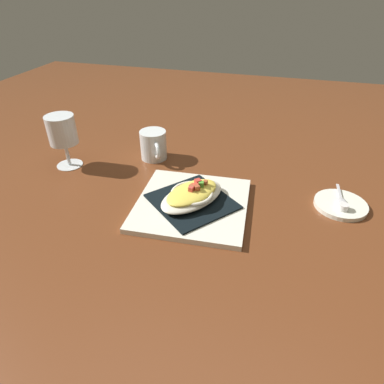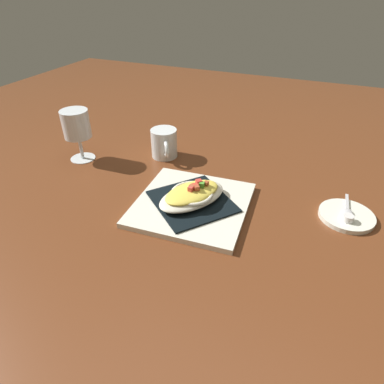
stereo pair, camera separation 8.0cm
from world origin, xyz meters
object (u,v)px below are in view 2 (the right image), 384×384
(gratin_dish, at_px, (192,194))
(creamer_saucer, at_px, (346,216))
(square_plate, at_px, (192,204))
(creamer_cup_0, at_px, (348,218))
(stemmed_glass, at_px, (77,127))
(coffee_mug, at_px, (164,145))
(spoon, at_px, (347,211))

(gratin_dish, relative_size, creamer_saucer, 1.62)
(gratin_dish, bearing_deg, creamer_saucer, 15.74)
(square_plate, height_order, creamer_cup_0, creamer_cup_0)
(stemmed_glass, xyz_separation_m, creamer_saucer, (0.77, -0.00, -0.10))
(gratin_dish, xyz_separation_m, coffee_mug, (-0.18, 0.22, 0.00))
(stemmed_glass, distance_m, creamer_saucer, 0.78)
(gratin_dish, bearing_deg, square_plate, -131.88)
(gratin_dish, distance_m, creamer_cup_0, 0.37)
(stemmed_glass, xyz_separation_m, creamer_cup_0, (0.77, -0.03, -0.09))
(creamer_saucer, bearing_deg, creamer_cup_0, -87.67)
(creamer_saucer, relative_size, spoon, 1.31)
(gratin_dish, distance_m, creamer_saucer, 0.37)
(square_plate, height_order, stemmed_glass, stemmed_glass)
(stemmed_glass, distance_m, creamer_cup_0, 0.78)
(gratin_dish, relative_size, creamer_cup_0, 8.59)
(square_plate, bearing_deg, creamer_cup_0, 11.37)
(spoon, bearing_deg, creamer_saucer, -87.67)
(stemmed_glass, xyz_separation_m, spoon, (0.77, 0.00, -0.09))
(gratin_dish, distance_m, spoon, 0.37)
(creamer_cup_0, bearing_deg, spoon, 92.33)
(coffee_mug, distance_m, stemmed_glass, 0.27)
(coffee_mug, relative_size, creamer_cup_0, 4.29)
(coffee_mug, bearing_deg, spoon, -11.40)
(square_plate, bearing_deg, coffee_mug, 130.35)
(creamer_cup_0, bearing_deg, coffee_mug, 165.04)
(square_plate, xyz_separation_m, coffee_mug, (-0.18, 0.22, 0.03))
(square_plate, distance_m, creamer_saucer, 0.37)
(coffee_mug, height_order, stemmed_glass, stemmed_glass)
(coffee_mug, bearing_deg, stemmed_glass, -153.81)
(square_plate, bearing_deg, spoon, 16.83)
(coffee_mug, relative_size, spoon, 1.06)
(creamer_saucer, bearing_deg, square_plate, -164.24)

